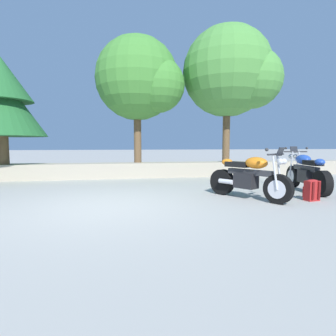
{
  "coord_description": "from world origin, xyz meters",
  "views": [
    {
      "loc": [
        0.29,
        -5.38,
        1.23
      ],
      "look_at": [
        1.49,
        1.2,
        0.65
      ],
      "focal_mm": 28.89,
      "sensor_mm": 36.0,
      "label": 1
    }
  ],
  "objects_px": {
    "rider_backpack": "(312,190)",
    "pine_tree_far_left": "(0,97)",
    "leafy_tree_mid_left": "(141,80)",
    "leafy_tree_mid_right": "(233,73)",
    "motorcycle_blue_far_right": "(306,173)",
    "motorcycle_orange_centre": "(249,178)"
  },
  "relations": [
    {
      "from": "rider_backpack",
      "to": "pine_tree_far_left",
      "type": "height_order",
      "value": "pine_tree_far_left"
    },
    {
      "from": "leafy_tree_mid_left",
      "to": "leafy_tree_mid_right",
      "type": "height_order",
      "value": "leafy_tree_mid_right"
    },
    {
      "from": "motorcycle_blue_far_right",
      "to": "leafy_tree_mid_right",
      "type": "distance_m",
      "value": 5.01
    },
    {
      "from": "pine_tree_far_left",
      "to": "leafy_tree_mid_left",
      "type": "bearing_deg",
      "value": 2.32
    },
    {
      "from": "motorcycle_blue_far_right",
      "to": "motorcycle_orange_centre",
      "type": "bearing_deg",
      "value": -160.81
    },
    {
      "from": "motorcycle_blue_far_right",
      "to": "leafy_tree_mid_left",
      "type": "height_order",
      "value": "leafy_tree_mid_left"
    },
    {
      "from": "leafy_tree_mid_right",
      "to": "leafy_tree_mid_left",
      "type": "bearing_deg",
      "value": 174.34
    },
    {
      "from": "motorcycle_blue_far_right",
      "to": "pine_tree_far_left",
      "type": "bearing_deg",
      "value": 156.79
    },
    {
      "from": "leafy_tree_mid_left",
      "to": "leafy_tree_mid_right",
      "type": "relative_size",
      "value": 0.91
    },
    {
      "from": "motorcycle_orange_centre",
      "to": "motorcycle_blue_far_right",
      "type": "xyz_separation_m",
      "value": [
        1.98,
        0.69,
        0.0
      ]
    },
    {
      "from": "motorcycle_orange_centre",
      "to": "pine_tree_far_left",
      "type": "xyz_separation_m",
      "value": [
        -6.77,
        4.44,
        2.33
      ]
    },
    {
      "from": "rider_backpack",
      "to": "leafy_tree_mid_left",
      "type": "bearing_deg",
      "value": 123.11
    },
    {
      "from": "rider_backpack",
      "to": "pine_tree_far_left",
      "type": "relative_size",
      "value": 0.13
    },
    {
      "from": "motorcycle_blue_far_right",
      "to": "leafy_tree_mid_right",
      "type": "bearing_deg",
      "value": 98.81
    },
    {
      "from": "rider_backpack",
      "to": "leafy_tree_mid_left",
      "type": "distance_m",
      "value": 6.92
    },
    {
      "from": "rider_backpack",
      "to": "motorcycle_orange_centre",
      "type": "bearing_deg",
      "value": 161.42
    },
    {
      "from": "leafy_tree_mid_left",
      "to": "leafy_tree_mid_right",
      "type": "distance_m",
      "value": 3.47
    },
    {
      "from": "leafy_tree_mid_right",
      "to": "motorcycle_orange_centre",
      "type": "bearing_deg",
      "value": -108.3
    },
    {
      "from": "motorcycle_orange_centre",
      "to": "leafy_tree_mid_left",
      "type": "xyz_separation_m",
      "value": [
        -2.02,
        4.63,
        3.13
      ]
    },
    {
      "from": "motorcycle_blue_far_right",
      "to": "leafy_tree_mid_right",
      "type": "xyz_separation_m",
      "value": [
        -0.56,
        3.6,
        3.44
      ]
    },
    {
      "from": "pine_tree_far_left",
      "to": "motorcycle_orange_centre",
      "type": "bearing_deg",
      "value": -33.26
    },
    {
      "from": "leafy_tree_mid_right",
      "to": "rider_backpack",
      "type": "bearing_deg",
      "value": -91.74
    }
  ]
}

